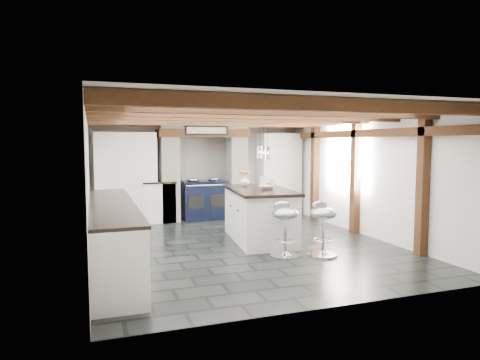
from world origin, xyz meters
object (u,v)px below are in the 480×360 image
object	(u,v)px
range_cooker	(204,199)
kitchen_island	(259,214)
bar_stool_far	(285,223)
bar_stool_near	(322,222)

from	to	relation	value
range_cooker	kitchen_island	xyz separation A→B (m)	(0.41, -2.46, 0.02)
kitchen_island	bar_stool_far	xyz separation A→B (m)	(-0.04, -1.16, 0.05)
kitchen_island	bar_stool_near	xyz separation A→B (m)	(0.54, -1.32, 0.05)
range_cooker	bar_stool_far	distance (m)	3.64
range_cooker	kitchen_island	bearing A→B (deg)	-80.56
kitchen_island	bar_stool_near	size ratio (longest dim) A/B	2.33
range_cooker	bar_stool_near	world-z (taller)	range_cooker
bar_stool_far	bar_stool_near	bearing A→B (deg)	-8.43
bar_stool_far	kitchen_island	bearing A→B (deg)	95.06
kitchen_island	bar_stool_far	world-z (taller)	kitchen_island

